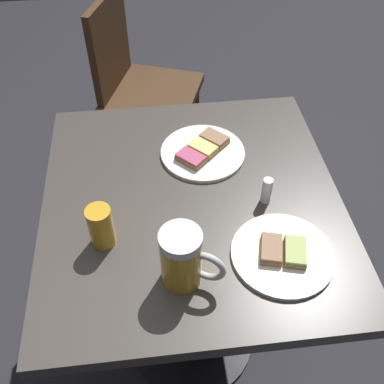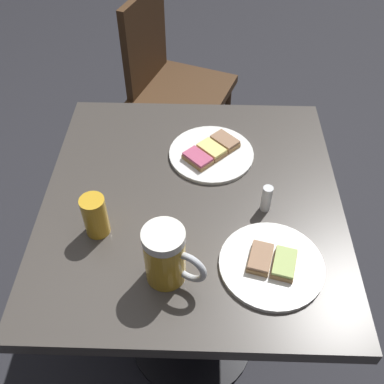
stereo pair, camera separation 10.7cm
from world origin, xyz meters
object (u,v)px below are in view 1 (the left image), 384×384
(beer_glass_small, at_px, (101,226))
(salt_shaker, at_px, (267,191))
(plate_near, at_px, (203,151))
(plate_far, at_px, (283,254))
(cafe_chair, at_px, (138,82))
(beer_mug, at_px, (183,258))

(beer_glass_small, height_order, salt_shaker, beer_glass_small)
(plate_near, relative_size, plate_far, 1.01)
(salt_shaker, height_order, cafe_chair, cafe_chair)
(beer_glass_small, xyz_separation_m, salt_shaker, (-0.08, 0.38, -0.02))
(beer_mug, relative_size, cafe_chair, 0.17)
(plate_near, height_order, cafe_chair, cafe_chair)
(salt_shaker, bearing_deg, plate_near, -145.43)
(plate_near, xyz_separation_m, beer_glass_small, (0.26, -0.26, 0.04))
(plate_far, bearing_deg, beer_glass_small, -102.47)
(plate_far, height_order, salt_shaker, salt_shaker)
(plate_far, distance_m, beer_glass_small, 0.40)
(plate_near, relative_size, salt_shaker, 3.18)
(plate_far, height_order, cafe_chair, cafe_chair)
(beer_glass_small, bearing_deg, plate_far, 77.53)
(plate_far, relative_size, cafe_chair, 0.27)
(plate_far, distance_m, beer_mug, 0.23)
(plate_far, relative_size, beer_glass_small, 2.17)
(plate_far, bearing_deg, plate_near, -159.84)
(plate_far, relative_size, beer_mug, 1.59)
(beer_mug, bearing_deg, cafe_chair, -175.94)
(plate_near, relative_size, cafe_chair, 0.27)
(plate_near, xyz_separation_m, plate_far, (0.35, 0.13, -0.00))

